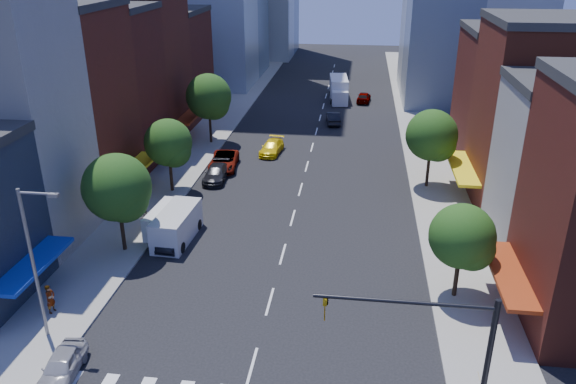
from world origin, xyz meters
name	(u,v)px	position (x,y,z in m)	size (l,w,h in m)	color
ground	(252,366)	(0.00, 0.00, 0.00)	(220.00, 220.00, 0.00)	black
sidewalk_left	(212,132)	(-12.50, 40.00, 0.07)	(5.00, 120.00, 0.15)	gray
sidewalk_right	(423,140)	(12.50, 40.00, 0.07)	(5.00, 120.00, 0.15)	gray
bldg_left_2	(51,107)	(-21.00, 20.50, 8.00)	(12.00, 9.00, 16.00)	maroon
bldg_left_3	(96,90)	(-21.00, 29.00, 7.50)	(12.00, 8.00, 15.00)	#582016
bldg_left_4	(128,63)	(-21.00, 37.50, 8.50)	(12.00, 9.00, 17.00)	maroon
bldg_left_5	(158,65)	(-21.00, 47.00, 6.50)	(12.00, 10.00, 13.00)	#582016
bldg_right_2	(555,118)	(21.00, 24.00, 7.50)	(12.00, 10.00, 15.00)	maroon
bldg_right_3	(522,100)	(21.00, 34.00, 6.50)	(12.00, 10.00, 13.00)	#582016
traffic_signal	(470,382)	(9.94, -4.50, 4.16)	(7.24, 2.24, 8.00)	black
streetlight	(35,256)	(-11.81, 1.00, 5.28)	(2.25, 0.25, 9.00)	slate
tree_left_near	(119,190)	(-11.35, 10.92, 4.87)	(4.80, 4.80, 7.30)	black
tree_left_mid	(170,145)	(-11.35, 21.92, 4.53)	(4.20, 4.20, 6.65)	black
tree_left_far	(210,98)	(-11.35, 35.92, 5.20)	(5.00, 5.00, 7.75)	black
tree_right_near	(464,239)	(11.65, 7.92, 4.19)	(4.00, 4.00, 6.20)	black
tree_right_far	(433,137)	(11.65, 25.92, 4.86)	(4.60, 4.60, 7.20)	black
parked_car_front	(62,366)	(-9.50, -2.00, 0.68)	(1.62, 4.02, 1.37)	#9F9FA3
parked_car_second	(175,236)	(-8.13, 12.41, 0.70)	(1.49, 4.26, 1.40)	black
parked_car_third	(224,161)	(-8.20, 28.40, 0.78)	(2.59, 5.62, 1.56)	#999999
parked_car_rear	(216,173)	(-8.20, 25.25, 0.71)	(1.98, 4.88, 1.42)	black
cargo_van_near	(176,226)	(-8.23, 13.10, 1.17)	(2.51, 5.67, 2.37)	silver
cargo_van_far	(165,221)	(-9.51, 14.26, 0.98)	(2.16, 4.75, 1.98)	white
taxi	(272,147)	(-4.13, 33.46, 0.69)	(1.93, 4.76, 1.38)	yellow
traffic_car_oncoming	(333,118)	(1.82, 45.61, 0.73)	(1.56, 4.46, 1.47)	black
traffic_car_far	(364,97)	(5.60, 56.97, 0.75)	(1.76, 4.39, 1.49)	#999999
box_truck	(339,90)	(1.95, 57.65, 1.53)	(3.11, 8.20, 3.23)	white
pedestrian_near	(50,299)	(-12.80, 3.06, 1.07)	(0.67, 0.44, 1.84)	#999999
pedestrian_far	(144,217)	(-11.23, 14.42, 1.09)	(0.91, 0.71, 1.88)	#999999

